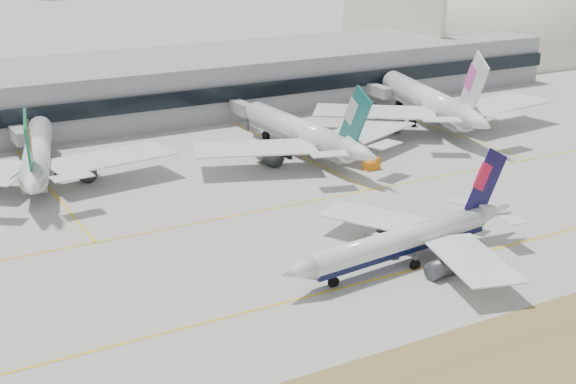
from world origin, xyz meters
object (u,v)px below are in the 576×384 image
widebody_cathay (303,134)px  terminal (100,92)px  widebody_eva (37,156)px  widebody_china_air (430,103)px  hangar (483,60)px  taxiing_airliner (409,240)px

widebody_cathay → terminal: 65.06m
widebody_eva → widebody_china_air: widebody_china_air is taller
widebody_cathay → widebody_china_air: widebody_china_air is taller
widebody_cathay → widebody_china_air: bearing=-80.3°
hangar → terminal: bearing=-172.6°
widebody_cathay → widebody_china_air: 43.73m
widebody_eva → widebody_china_air: bearing=-77.1°
widebody_cathay → terminal: (-29.45, 57.98, 2.07)m
widebody_eva → terminal: bearing=-15.8°
taxiing_airliner → widebody_eva: widebody_eva is taller
taxiing_airliner → terminal: size_ratio=0.17×
widebody_eva → widebody_china_air: 99.72m
widebody_cathay → terminal: bearing=25.5°
taxiing_airliner → widebody_china_air: (58.11, 67.53, 2.40)m
widebody_eva → widebody_cathay: widebody_cathay is taller
widebody_cathay → taxiing_airliner: bearing=164.1°
terminal → widebody_cathay: bearing=-63.1°
widebody_eva → hangar: (181.88, 66.69, -5.29)m
hangar → widebody_china_air: bearing=-139.7°
taxiing_airliner → widebody_cathay: (15.21, 59.10, 1.52)m
widebody_cathay → widebody_eva: bearing=77.1°
hangar → widebody_cathay: bearing=-148.0°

